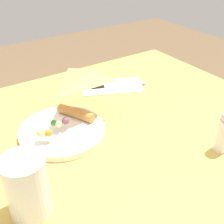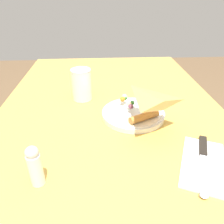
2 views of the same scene
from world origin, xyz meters
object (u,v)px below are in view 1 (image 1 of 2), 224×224
Objects in this scene: dining_table at (62,186)px; salt_shaker at (224,131)px; napkin_folded at (112,87)px; butter_knife at (108,86)px; plate_pizza at (61,129)px; milk_glass at (28,189)px.

salt_shaker is at bearing -29.78° from dining_table.
salt_shaker is at bearing -85.06° from napkin_folded.
butter_knife is (-0.01, 0.00, 0.00)m from napkin_folded.
napkin_folded is (0.29, 0.21, 0.10)m from dining_table.
salt_shaker is (0.03, -0.40, 0.05)m from napkin_folded.
dining_table is at bearing 150.22° from salt_shaker.
plate_pizza reaches higher than butter_knife.
butter_knife reaches higher than napkin_folded.
salt_shaker reaches higher than plate_pizza.
dining_table is at bearing -143.23° from napkin_folded.
napkin_folded is (0.38, 0.32, -0.05)m from milk_glass.
plate_pizza is at bearing -149.52° from napkin_folded.
napkin_folded is 0.01m from butter_knife.
dining_table is 12.31× the size of salt_shaker.
milk_glass is at bearing -140.08° from napkin_folded.
milk_glass reaches higher than plate_pizza.
salt_shaker is (0.05, -0.40, 0.04)m from butter_knife.
dining_table is 5.78× the size of napkin_folded.
plate_pizza is 0.23m from milk_glass.
milk_glass is at bearing 169.68° from salt_shaker.
dining_table is 10.61× the size of milk_glass.
milk_glass is at bearing -128.23° from plate_pizza.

